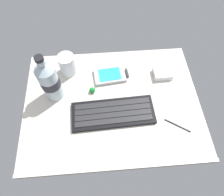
% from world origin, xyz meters
% --- Properties ---
extents(ground_plane, '(0.64, 0.48, 0.03)m').
position_xyz_m(ground_plane, '(0.00, -0.00, -0.01)').
color(ground_plane, beige).
extents(keyboard, '(0.29, 0.12, 0.02)m').
position_xyz_m(keyboard, '(-0.00, -0.05, 0.01)').
color(keyboard, black).
rests_on(keyboard, ground_plane).
extents(handheld_device, '(0.13, 0.09, 0.02)m').
position_xyz_m(handheld_device, '(0.01, 0.12, 0.01)').
color(handheld_device, '#B7BABF').
rests_on(handheld_device, ground_plane).
extents(juice_cup, '(0.06, 0.06, 0.09)m').
position_xyz_m(juice_cup, '(-0.16, 0.15, 0.04)').
color(juice_cup, silver).
rests_on(juice_cup, ground_plane).
extents(water_bottle, '(0.07, 0.07, 0.21)m').
position_xyz_m(water_bottle, '(-0.21, 0.05, 0.09)').
color(water_bottle, silver).
rests_on(water_bottle, ground_plane).
extents(charger_block, '(0.07, 0.06, 0.02)m').
position_xyz_m(charger_block, '(0.21, 0.10, 0.01)').
color(charger_block, white).
rests_on(charger_block, ground_plane).
extents(trackball_mouse, '(0.02, 0.02, 0.02)m').
position_xyz_m(trackball_mouse, '(-0.07, 0.05, 0.01)').
color(trackball_mouse, '#198C33').
rests_on(trackball_mouse, ground_plane).
extents(stylus_pen, '(0.08, 0.06, 0.01)m').
position_xyz_m(stylus_pen, '(0.22, -0.11, 0.00)').
color(stylus_pen, '#26262B').
rests_on(stylus_pen, ground_plane).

